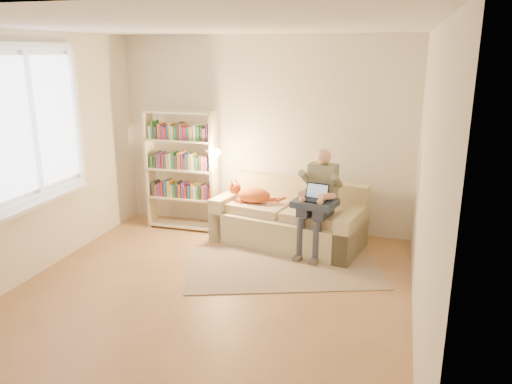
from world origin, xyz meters
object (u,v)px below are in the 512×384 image
(bookshelf, at_px, (182,165))
(laptop, at_px, (310,195))
(sofa, at_px, (289,221))
(person, at_px, (319,196))
(cat, at_px, (253,194))

(bookshelf, bearing_deg, laptop, -13.36)
(laptop, relative_size, bookshelf, 0.19)
(sofa, height_order, person, person)
(cat, bearing_deg, sofa, 14.74)
(person, distance_m, laptop, 0.12)
(person, height_order, bookshelf, bookshelf)
(sofa, xyz_separation_m, bookshelf, (-1.52, 0.12, 0.62))
(person, relative_size, cat, 1.85)
(laptop, distance_m, bookshelf, 1.90)
(sofa, distance_m, cat, 0.57)
(cat, distance_m, bookshelf, 1.10)
(laptop, height_order, bookshelf, bookshelf)
(cat, relative_size, bookshelf, 0.42)
(cat, xyz_separation_m, laptop, (0.79, -0.29, 0.14))
(person, bearing_deg, bookshelf, -178.35)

